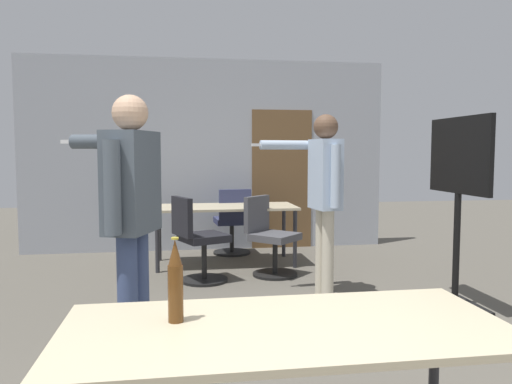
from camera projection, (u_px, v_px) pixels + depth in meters
name	position (u px, v px, depth m)	size (l,w,h in m)	color
back_wall	(210.00, 156.00, 7.28)	(5.26, 0.12, 2.77)	#A3A8B2
conference_table_near	(286.00, 341.00, 1.99)	(1.78, 0.80, 0.75)	#C6B793
conference_table_far	(225.00, 211.00, 6.33)	(1.79, 0.79, 0.75)	#C6B793
tv_screen	(458.00, 192.00, 4.50)	(0.44, 0.95, 1.75)	black
person_right_polo	(130.00, 201.00, 3.41)	(0.76, 0.83, 1.82)	#3D4C75
person_near_casual	(324.00, 185.00, 4.89)	(0.84, 0.57, 1.80)	beige
office_chair_near_pushed	(198.00, 242.00, 5.46)	(0.65, 0.62, 0.95)	black
office_chair_side_rolled	(270.00, 239.00, 5.80)	(0.69, 0.68, 0.91)	black
office_chair_mid_tucked	(233.00, 224.00, 6.93)	(0.52, 0.57, 0.93)	black
beer_bottle	(175.00, 282.00, 2.00)	(0.06, 0.06, 0.35)	#563314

